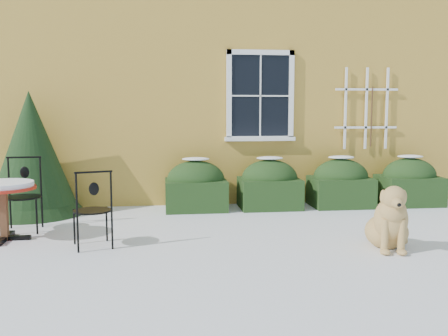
{
  "coord_description": "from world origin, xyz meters",
  "views": [
    {
      "loc": [
        -0.86,
        -5.97,
        1.71
      ],
      "look_at": [
        0.0,
        1.0,
        0.9
      ],
      "focal_mm": 40.0,
      "sensor_mm": 36.0,
      "label": 1
    }
  ],
  "objects": [
    {
      "name": "ground",
      "position": [
        0.0,
        0.0,
        0.0
      ],
      "size": [
        80.0,
        80.0,
        0.0
      ],
      "primitive_type": "plane",
      "color": "white",
      "rests_on": "ground"
    },
    {
      "name": "house",
      "position": [
        0.0,
        7.0,
        3.22
      ],
      "size": [
        12.4,
        8.4,
        6.4
      ],
      "color": "gold",
      "rests_on": "ground"
    },
    {
      "name": "hedge_row",
      "position": [
        1.65,
        2.55,
        0.4
      ],
      "size": [
        4.95,
        0.8,
        0.91
      ],
      "color": "black",
      "rests_on": "ground"
    },
    {
      "name": "evergreen_shrub",
      "position": [
        -3.01,
        2.52,
        0.82
      ],
      "size": [
        1.68,
        1.68,
        2.03
      ],
      "rotation": [
        0.0,
        0.0,
        -0.28
      ],
      "color": "black",
      "rests_on": "ground"
    },
    {
      "name": "bistro_table",
      "position": [
        -2.95,
        0.79,
        0.65
      ],
      "size": [
        0.84,
        0.84,
        0.78
      ],
      "rotation": [
        0.0,
        0.0,
        0.25
      ],
      "color": "black",
      "rests_on": "ground"
    },
    {
      "name": "patio_chair_near",
      "position": [
        -1.74,
        0.29,
        0.49
      ],
      "size": [
        0.54,
        0.53,
        0.99
      ],
      "rotation": [
        0.0,
        0.0,
        3.41
      ],
      "color": "black",
      "rests_on": "ground"
    },
    {
      "name": "patio_chair_far",
      "position": [
        -2.84,
        1.33,
        0.53
      ],
      "size": [
        0.51,
        0.5,
        1.05
      ],
      "rotation": [
        0.0,
        0.0,
        0.07
      ],
      "color": "black",
      "rests_on": "ground"
    },
    {
      "name": "dog",
      "position": [
        1.9,
        -0.25,
        0.34
      ],
      "size": [
        0.64,
        0.9,
        0.84
      ],
      "rotation": [
        0.0,
        0.0,
        -0.21
      ],
      "color": "tan",
      "rests_on": "ground"
    }
  ]
}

